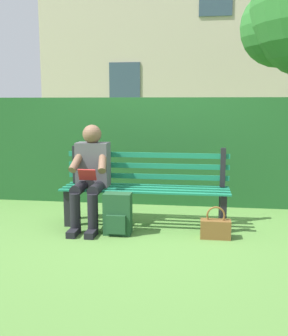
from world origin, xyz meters
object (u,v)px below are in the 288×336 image
(handbag, at_px, (215,228))
(park_bench, at_px, (146,186))
(backpack, at_px, (118,214))
(person_seated, at_px, (90,173))

(handbag, bearing_deg, park_bench, -27.95)
(backpack, bearing_deg, park_bench, -120.54)
(park_bench, bearing_deg, backpack, 59.46)
(park_bench, height_order, person_seated, person_seated)
(person_seated, xyz_separation_m, handbag, (-1.43, 0.26, -0.52))
(person_seated, bearing_deg, backpack, 144.67)
(park_bench, xyz_separation_m, backpack, (0.26, 0.43, -0.24))
(person_seated, relative_size, backpack, 2.57)
(park_bench, distance_m, handbag, 0.98)
(person_seated, relative_size, handbag, 3.37)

